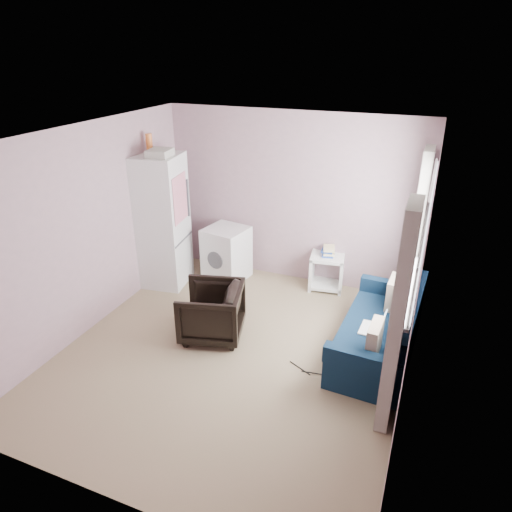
{
  "coord_description": "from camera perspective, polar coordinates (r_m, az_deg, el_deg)",
  "views": [
    {
      "loc": [
        1.89,
        -3.97,
        3.31
      ],
      "look_at": [
        0.05,
        0.6,
        1.0
      ],
      "focal_mm": 32.0,
      "sensor_mm": 36.0,
      "label": 1
    }
  ],
  "objects": [
    {
      "name": "side_table",
      "position": [
        6.77,
        8.87,
        -1.55
      ],
      "size": [
        0.54,
        0.54,
        0.65
      ],
      "rotation": [
        0.0,
        0.0,
        0.15
      ],
      "color": "white",
      "rests_on": "ground"
    },
    {
      "name": "sofa",
      "position": [
        5.48,
        15.51,
        -9.43
      ],
      "size": [
        0.88,
        1.79,
        0.78
      ],
      "rotation": [
        0.0,
        0.0,
        -0.05
      ],
      "color": "#0C2239",
      "rests_on": "ground"
    },
    {
      "name": "fridge",
      "position": [
        6.73,
        -11.81,
        4.36
      ],
      "size": [
        0.76,
        0.75,
        2.2
      ],
      "rotation": [
        0.0,
        0.0,
        0.15
      ],
      "color": "silver",
      "rests_on": "ground"
    },
    {
      "name": "room",
      "position": [
        4.85,
        -2.95,
        0.0
      ],
      "size": [
        3.84,
        4.24,
        2.54
      ],
      "color": "#968262",
      "rests_on": "ground"
    },
    {
      "name": "floor_cables",
      "position": [
        5.25,
        6.48,
        -14.06
      ],
      "size": [
        0.48,
        0.15,
        0.01
      ],
      "rotation": [
        0.0,
        0.0,
        -0.13
      ],
      "color": "black",
      "rests_on": "ground"
    },
    {
      "name": "washing_machine",
      "position": [
        6.92,
        -3.71,
        0.44
      ],
      "size": [
        0.67,
        0.67,
        0.81
      ],
      "rotation": [
        0.0,
        0.0,
        -0.18
      ],
      "color": "silver",
      "rests_on": "ground"
    },
    {
      "name": "window_dressing",
      "position": [
        5.16,
        18.62,
        -1.54
      ],
      "size": [
        0.17,
        2.62,
        2.18
      ],
      "color": "white",
      "rests_on": "ground"
    },
    {
      "name": "armchair",
      "position": [
        5.6,
        -5.61,
        -6.66
      ],
      "size": [
        0.84,
        0.87,
        0.74
      ],
      "primitive_type": "imported",
      "rotation": [
        0.0,
        0.0,
        -1.31
      ],
      "color": "black",
      "rests_on": "ground"
    }
  ]
}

